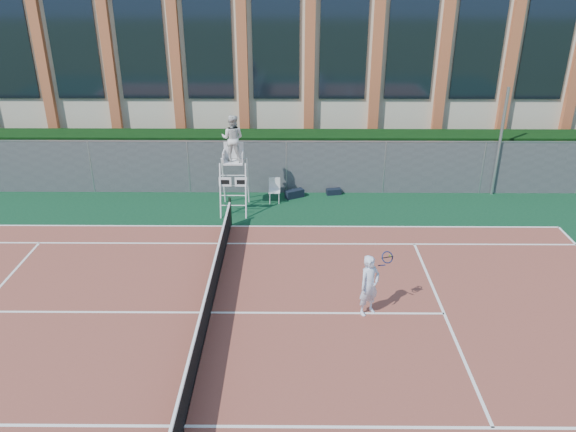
{
  "coord_description": "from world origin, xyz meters",
  "views": [
    {
      "loc": [
        2.23,
        -12.85,
        8.83
      ],
      "look_at": [
        2.11,
        3.0,
        1.58
      ],
      "focal_mm": 35.0,
      "sensor_mm": 36.0,
      "label": 1
    }
  ],
  "objects_px": {
    "umpire_chair": "(233,141)",
    "tennis_player": "(369,285)",
    "steel_pole": "(500,143)",
    "plastic_chair": "(274,188)"
  },
  "relations": [
    {
      "from": "umpire_chair",
      "to": "tennis_player",
      "type": "bearing_deg",
      "value": -58.69
    },
    {
      "from": "umpire_chair",
      "to": "tennis_player",
      "type": "height_order",
      "value": "umpire_chair"
    },
    {
      "from": "umpire_chair",
      "to": "plastic_chair",
      "type": "distance_m",
      "value": 2.76
    },
    {
      "from": "plastic_chair",
      "to": "tennis_player",
      "type": "relative_size",
      "value": 0.55
    },
    {
      "from": "plastic_chair",
      "to": "tennis_player",
      "type": "height_order",
      "value": "tennis_player"
    },
    {
      "from": "steel_pole",
      "to": "tennis_player",
      "type": "distance_m",
      "value": 10.73
    },
    {
      "from": "steel_pole",
      "to": "plastic_chair",
      "type": "bearing_deg",
      "value": -174.62
    },
    {
      "from": "umpire_chair",
      "to": "plastic_chair",
      "type": "xyz_separation_m",
      "value": [
        1.49,
        0.81,
        -2.18
      ]
    },
    {
      "from": "tennis_player",
      "to": "steel_pole",
      "type": "bearing_deg",
      "value": 54.48
    },
    {
      "from": "plastic_chair",
      "to": "umpire_chair",
      "type": "bearing_deg",
      "value": -151.66
    }
  ]
}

